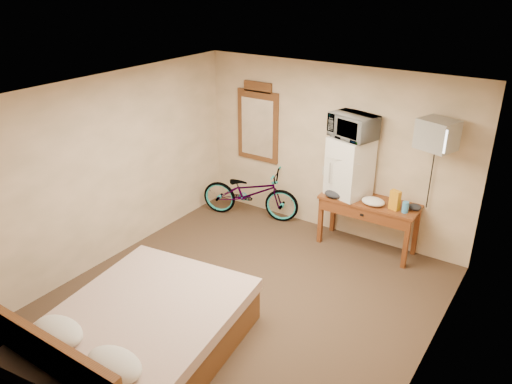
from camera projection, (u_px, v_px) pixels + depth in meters
room at (240, 209)px, 5.49m from camera, size 4.60×4.64×2.50m
desk at (368, 209)px, 6.89m from camera, size 1.36×0.55×0.75m
mini_fridge at (350, 167)px, 6.89m from camera, size 0.63×0.61×0.83m
microwave at (353, 126)px, 6.65m from camera, size 0.69×0.57×0.33m
snack_bag at (395, 200)px, 6.56m from camera, size 0.15×0.11×0.27m
blue_cup at (405, 207)px, 6.50m from camera, size 0.08×0.08×0.15m
cloth_cream at (373, 201)px, 6.72m from camera, size 0.32×0.24×0.10m
cloth_dark_a at (334, 194)px, 6.94m from camera, size 0.27×0.20×0.10m
cloth_dark_b at (415, 207)px, 6.59m from camera, size 0.18×0.14×0.08m
crt_television at (437, 135)px, 6.03m from camera, size 0.52×0.61×0.37m
wall_mirror at (258, 123)px, 7.77m from camera, size 0.74×0.04×1.25m
bicycle at (250, 193)px, 7.92m from camera, size 1.67×0.98×0.83m
bed at (136, 336)px, 5.01m from camera, size 1.95×2.42×0.90m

